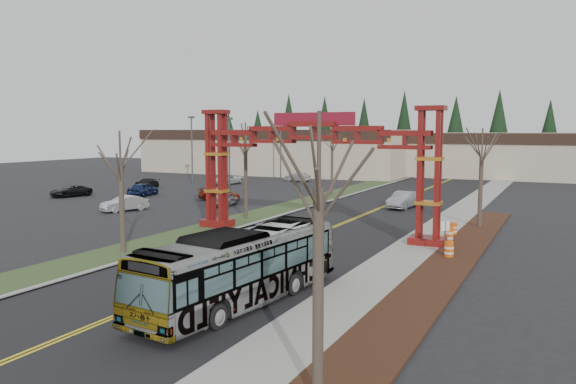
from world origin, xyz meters
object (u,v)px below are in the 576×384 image
Objects in this scene: parked_car_mid_b at (143,189)px; barrel_mid at (449,235)px; parked_car_near_c at (71,191)px; bare_tree_median_far at (332,146)px; light_pole_mid at (192,145)px; bare_tree_median_near at (121,167)px; bare_tree_median_mid at (246,148)px; parked_car_far_b at (228,179)px; parked_car_far_c at (147,183)px; bare_tree_right_near at (319,190)px; barrel_south at (449,250)px; parked_car_mid_a at (219,194)px; street_sign at (445,231)px; parked_car_near_b at (124,204)px; light_pole_far at (281,146)px; parked_car_near_a at (225,199)px; silver_sedan at (403,200)px; retail_building_east at (528,155)px; barrel_north at (454,229)px; parked_car_far_a at (297,177)px; transit_bus at (242,267)px; light_pole_near at (229,153)px; gateway_arch at (313,151)px; retail_building_west at (282,151)px; bare_tree_right_far at (482,157)px.

parked_car_mid_b is 4.04× the size of barrel_mid.
parked_car_near_c is 0.60× the size of bare_tree_median_far.
parked_car_mid_b is 0.48× the size of light_pole_mid.
bare_tree_median_near is 0.91× the size of bare_tree_median_mid.
parked_car_far_c is at bearing -117.31° from parked_car_far_b.
barrel_south is (-0.11, 19.24, -5.31)m from bare_tree_right_near.
parked_car_near_c is 26.94m from bare_tree_median_mid.
parked_car_mid_a is 0.99× the size of parked_car_mid_b.
parked_car_near_c is 2.11× the size of street_sign.
parked_car_near_b is 35.49m from light_pole_far.
parked_car_near_a is at bearing -155.04° from parked_car_mid_a.
bare_tree_median_near reaches higher than silver_sedan.
retail_building_east reaches higher than barrel_north.
transit_bus is at bearing 30.49° from parked_car_far_a.
light_pole_far reaches higher than street_sign.
bare_tree_median_near reaches higher than retail_building_east.
bare_tree_median_near is (-9.96, -26.91, 4.40)m from silver_sedan.
bare_tree_median_mid is 0.91× the size of light_pole_far.
parked_car_far_c is at bearing 141.44° from transit_bus.
retail_building_east is 60.53m from barrel_mid.
transit_bus is 10.14m from bare_tree_right_near.
parked_car_far_b is (-11.83, 18.88, -0.01)m from parked_car_near_a.
bare_tree_median_far is at bearing -4.67° from parked_car_far_b.
parked_car_mid_a is at bearing 86.59° from parked_car_far_c.
parked_car_near_b reaches higher than barrel_north.
light_pole_near is at bearing -42.05° from parked_car_far_b.
gateway_arch is 4.55× the size of parked_car_near_a.
light_pole_mid is at bearing 29.23° from parked_car_mid_a.
silver_sedan reaches higher than parked_car_near_b.
light_pole_far reaches higher than parked_car_far_a.
street_sign is (7.65, -19.48, 0.75)m from silver_sedan.
street_sign is (39.61, -56.72, -2.21)m from retail_building_west.
light_pole_mid is (-11.46, -9.79, 4.75)m from parked_car_far_a.
parked_car_mid_a is 4.85× the size of barrel_north.
light_pole_mid reaches higher than parked_car_mid_a.
barrel_mid is at bearing 147.88° from parked_car_near_a.
bare_tree_right_near is at bearing -87.68° from barrel_mid.
gateway_arch is 2.41× the size of bare_tree_right_far.
light_pole_mid reaches higher than bare_tree_median_near.
bare_tree_right_near is at bearing -40.58° from parked_car_far_b.
barrel_south is (43.14, -24.35, -0.11)m from parked_car_far_c.
bare_tree_right_near is at bearing 65.57° from parked_car_far_c.
light_pole_near is 7.82× the size of barrel_mid.
bare_tree_median_mid reaches higher than parked_car_mid_b.
retail_building_west reaches higher than parked_car_far_b.
gateway_arch reaches higher than barrel_mid.
parked_car_mid_a is at bearing 147.66° from street_sign.
light_pole_near reaches higher than street_sign.
bare_tree_median_mid reaches higher than parked_car_far_c.
transit_bus is 30.59m from parked_car_near_b.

